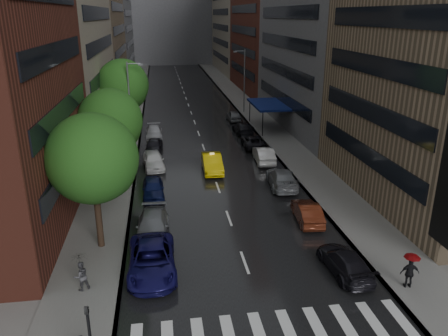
# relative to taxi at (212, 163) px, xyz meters

# --- Properties ---
(ground) EXTENTS (220.00, 220.00, 0.00)m
(ground) POSITION_rel_taxi_xyz_m (-0.01, -20.10, -0.82)
(ground) COLOR gray
(ground) RESTS_ON ground
(road) EXTENTS (14.00, 140.00, 0.01)m
(road) POSITION_rel_taxi_xyz_m (-0.01, 29.90, -0.81)
(road) COLOR black
(road) RESTS_ON ground
(sidewalk_left) EXTENTS (4.00, 140.00, 0.15)m
(sidewalk_left) POSITION_rel_taxi_xyz_m (-9.01, 29.90, -0.74)
(sidewalk_left) COLOR gray
(sidewalk_left) RESTS_ON ground
(sidewalk_right) EXTENTS (4.00, 140.00, 0.15)m
(sidewalk_right) POSITION_rel_taxi_xyz_m (8.99, 29.90, -0.74)
(sidewalk_right) COLOR gray
(sidewalk_right) RESTS_ON ground
(crosswalk) EXTENTS (13.15, 2.80, 0.01)m
(crosswalk) POSITION_rel_taxi_xyz_m (0.19, -22.10, -0.81)
(crosswalk) COLOR silver
(crosswalk) RESTS_ON ground
(buildings_left) EXTENTS (8.00, 108.00, 38.00)m
(buildings_left) POSITION_rel_taxi_xyz_m (-15.01, 38.69, 15.17)
(buildings_left) COLOR maroon
(buildings_left) RESTS_ON ground
(buildings_right) EXTENTS (8.05, 109.10, 36.00)m
(buildings_right) POSITION_rel_taxi_xyz_m (14.99, 36.60, 14.21)
(buildings_right) COLOR #937A5B
(buildings_right) RESTS_ON ground
(building_far) EXTENTS (40.00, 14.00, 32.00)m
(building_far) POSITION_rel_taxi_xyz_m (-0.01, 97.90, 15.18)
(building_far) COLOR slate
(building_far) RESTS_ON ground
(tree_near) EXTENTS (5.41, 5.41, 8.62)m
(tree_near) POSITION_rel_taxi_xyz_m (-8.61, -13.05, 5.08)
(tree_near) COLOR #382619
(tree_near) RESTS_ON ground
(tree_mid) EXTENTS (5.24, 5.24, 8.35)m
(tree_mid) POSITION_rel_taxi_xyz_m (-8.61, -2.47, 4.89)
(tree_mid) COLOR #382619
(tree_mid) RESTS_ON ground
(tree_far) EXTENTS (5.81, 5.81, 9.25)m
(tree_far) POSITION_rel_taxi_xyz_m (-8.61, 12.69, 5.52)
(tree_far) COLOR #382619
(tree_far) RESTS_ON ground
(taxi) EXTENTS (1.83, 5.00, 1.64)m
(taxi) POSITION_rel_taxi_xyz_m (0.00, 0.00, 0.00)
(taxi) COLOR yellow
(taxi) RESTS_ON ground
(parked_cars_left) EXTENTS (2.73, 34.39, 1.59)m
(parked_cars_left) POSITION_rel_taxi_xyz_m (-5.41, -4.64, -0.07)
(parked_cars_left) COLOR #14104F
(parked_cars_left) RESTS_ON ground
(parked_cars_right) EXTENTS (2.68, 42.31, 1.56)m
(parked_cars_right) POSITION_rel_taxi_xyz_m (5.39, 1.17, -0.09)
(parked_cars_right) COLOR black
(parked_cars_right) RESTS_ON ground
(ped_black_umbrella) EXTENTS (0.99, 0.98, 2.09)m
(ped_black_umbrella) POSITION_rel_taxi_xyz_m (-9.05, -17.69, 0.57)
(ped_black_umbrella) COLOR #46454A
(ped_black_umbrella) RESTS_ON sidewalk_left
(ped_red_umbrella) EXTENTS (1.05, 0.82, 2.01)m
(ped_red_umbrella) POSITION_rel_taxi_xyz_m (8.10, -19.98, 0.51)
(ped_red_umbrella) COLOR black
(ped_red_umbrella) RESTS_ON sidewalk_right
(street_lamp_left) EXTENTS (1.74, 0.22, 9.00)m
(street_lamp_left) POSITION_rel_taxi_xyz_m (-7.73, 9.90, 4.07)
(street_lamp_left) COLOR gray
(street_lamp_left) RESTS_ON sidewalk_left
(street_lamp_right) EXTENTS (1.74, 0.22, 9.00)m
(street_lamp_right) POSITION_rel_taxi_xyz_m (7.71, 24.90, 4.07)
(street_lamp_right) COLOR gray
(street_lamp_right) RESTS_ON sidewalk_right
(awning) EXTENTS (4.00, 8.00, 3.12)m
(awning) POSITION_rel_taxi_xyz_m (8.98, 14.90, 2.32)
(awning) COLOR navy
(awning) RESTS_ON sidewalk_right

